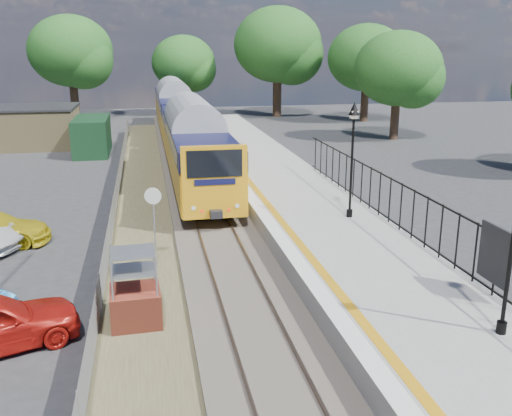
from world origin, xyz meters
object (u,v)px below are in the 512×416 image
object	(u,v)px
train	(181,120)
brick_plinth	(135,289)
victorian_lamp_north	(353,133)
speed_sign	(154,213)

from	to	relation	value
train	brick_plinth	size ratio (longest dim) A/B	18.40
victorian_lamp_north	speed_sign	bearing A→B (deg)	-167.20
victorian_lamp_north	speed_sign	world-z (taller)	victorian_lamp_north
train	brick_plinth	distance (m)	28.07
train	speed_sign	distance (m)	23.70
victorian_lamp_north	brick_plinth	xyz separation A→B (m)	(-8.47, -6.08, -3.23)
train	brick_plinth	bearing A→B (deg)	-96.48
victorian_lamp_north	speed_sign	distance (m)	8.34
train	brick_plinth	xyz separation A→B (m)	(-3.17, -27.87, -1.28)
victorian_lamp_north	train	size ratio (longest dim) A/B	0.11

